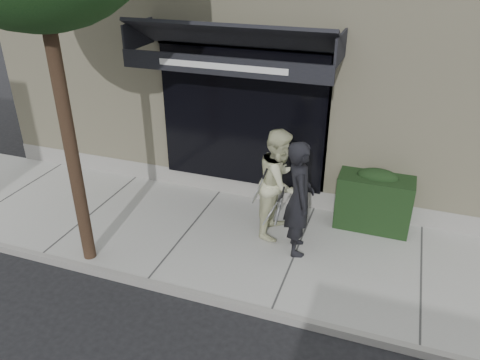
% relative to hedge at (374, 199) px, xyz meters
% --- Properties ---
extents(ground, '(80.00, 80.00, 0.00)m').
position_rel_hedge_xyz_m(ground, '(-1.10, -1.25, -0.66)').
color(ground, black).
rests_on(ground, ground).
extents(sidewalk, '(20.00, 3.00, 0.12)m').
position_rel_hedge_xyz_m(sidewalk, '(-1.10, -1.25, -0.60)').
color(sidewalk, '#A1A29C').
rests_on(sidewalk, ground).
extents(curb, '(20.00, 0.10, 0.14)m').
position_rel_hedge_xyz_m(curb, '(-1.10, -2.80, -0.59)').
color(curb, gray).
rests_on(curb, ground).
extents(building_facade, '(14.30, 8.04, 5.64)m').
position_rel_hedge_xyz_m(building_facade, '(-1.11, 3.71, 2.08)').
color(building_facade, beige).
rests_on(building_facade, ground).
extents(hedge, '(1.30, 0.70, 1.14)m').
position_rel_hedge_xyz_m(hedge, '(0.00, 0.00, 0.00)').
color(hedge, black).
rests_on(hedge, sidewalk).
extents(pedestrian_front, '(0.84, 0.92, 1.97)m').
position_rel_hedge_xyz_m(pedestrian_front, '(-1.12, -1.21, 0.45)').
color(pedestrian_front, black).
rests_on(pedestrian_front, sidewalk).
extents(pedestrian_back, '(0.77, 1.00, 1.94)m').
position_rel_hedge_xyz_m(pedestrian_back, '(-1.57, -0.76, 0.43)').
color(pedestrian_back, beige).
rests_on(pedestrian_back, sidewalk).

